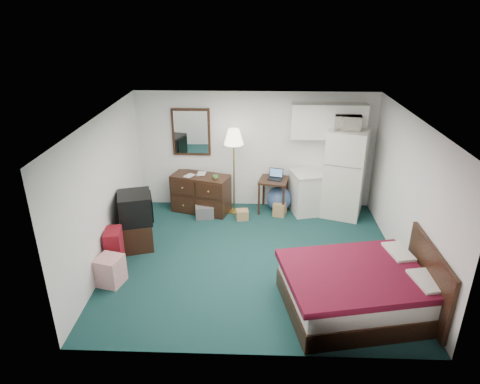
{
  "coord_description": "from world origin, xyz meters",
  "views": [
    {
      "loc": [
        -0.02,
        -6.4,
        4.11
      ],
      "look_at": [
        -0.25,
        0.07,
        1.25
      ],
      "focal_mm": 32.0,
      "sensor_mm": 36.0,
      "label": 1
    }
  ],
  "objects_px": {
    "desk": "(273,195)",
    "bed": "(356,291)",
    "floor_lamp": "(234,172)",
    "tv_stand": "(138,234)",
    "dresser": "(201,193)",
    "fridge": "(345,173)",
    "kitchen_counter": "(312,193)",
    "suitcase": "(114,248)"
  },
  "relations": [
    {
      "from": "fridge",
      "to": "tv_stand",
      "type": "height_order",
      "value": "fridge"
    },
    {
      "from": "desk",
      "to": "suitcase",
      "type": "xyz_separation_m",
      "value": [
        -2.74,
        -2.22,
        -0.03
      ]
    },
    {
      "from": "desk",
      "to": "bed",
      "type": "height_order",
      "value": "desk"
    },
    {
      "from": "kitchen_counter",
      "to": "bed",
      "type": "height_order",
      "value": "kitchen_counter"
    },
    {
      "from": "dresser",
      "to": "desk",
      "type": "xyz_separation_m",
      "value": [
        1.54,
        0.05,
        -0.04
      ]
    },
    {
      "from": "bed",
      "to": "dresser",
      "type": "bearing_deg",
      "value": 118.58
    },
    {
      "from": "fridge",
      "to": "tv_stand",
      "type": "xyz_separation_m",
      "value": [
        -3.97,
        -1.51,
        -0.67
      ]
    },
    {
      "from": "desk",
      "to": "kitchen_counter",
      "type": "relative_size",
      "value": 0.83
    },
    {
      "from": "floor_lamp",
      "to": "fridge",
      "type": "height_order",
      "value": "fridge"
    },
    {
      "from": "fridge",
      "to": "bed",
      "type": "distance_m",
      "value": 3.2
    },
    {
      "from": "dresser",
      "to": "fridge",
      "type": "distance_m",
      "value": 3.03
    },
    {
      "from": "suitcase",
      "to": "tv_stand",
      "type": "bearing_deg",
      "value": 60.21
    },
    {
      "from": "dresser",
      "to": "suitcase",
      "type": "distance_m",
      "value": 2.48
    },
    {
      "from": "fridge",
      "to": "kitchen_counter",
      "type": "bearing_deg",
      "value": -167.06
    },
    {
      "from": "dresser",
      "to": "suitcase",
      "type": "height_order",
      "value": "dresser"
    },
    {
      "from": "desk",
      "to": "bed",
      "type": "relative_size",
      "value": 0.37
    },
    {
      "from": "kitchen_counter",
      "to": "fridge",
      "type": "relative_size",
      "value": 0.47
    },
    {
      "from": "desk",
      "to": "tv_stand",
      "type": "relative_size",
      "value": 1.3
    },
    {
      "from": "bed",
      "to": "suitcase",
      "type": "xyz_separation_m",
      "value": [
        -3.83,
        1.0,
        0.02
      ]
    },
    {
      "from": "dresser",
      "to": "desk",
      "type": "relative_size",
      "value": 1.64
    },
    {
      "from": "bed",
      "to": "suitcase",
      "type": "relative_size",
      "value": 2.94
    },
    {
      "from": "dresser",
      "to": "bed",
      "type": "relative_size",
      "value": 0.6
    },
    {
      "from": "kitchen_counter",
      "to": "tv_stand",
      "type": "xyz_separation_m",
      "value": [
        -3.33,
        -1.58,
        -0.18
      ]
    },
    {
      "from": "desk",
      "to": "tv_stand",
      "type": "height_order",
      "value": "desk"
    },
    {
      "from": "desk",
      "to": "dresser",
      "type": "bearing_deg",
      "value": -166.31
    },
    {
      "from": "desk",
      "to": "bed",
      "type": "distance_m",
      "value": 3.4
    },
    {
      "from": "dresser",
      "to": "kitchen_counter",
      "type": "height_order",
      "value": "kitchen_counter"
    },
    {
      "from": "floor_lamp",
      "to": "tv_stand",
      "type": "relative_size",
      "value": 3.26
    },
    {
      "from": "tv_stand",
      "to": "fridge",
      "type": "bearing_deg",
      "value": 3.37
    },
    {
      "from": "tv_stand",
      "to": "bed",
      "type": "bearing_deg",
      "value": -41.59
    },
    {
      "from": "floor_lamp",
      "to": "desk",
      "type": "height_order",
      "value": "floor_lamp"
    },
    {
      "from": "fridge",
      "to": "floor_lamp",
      "type": "bearing_deg",
      "value": -160.33
    },
    {
      "from": "fridge",
      "to": "suitcase",
      "type": "bearing_deg",
      "value": -133.68
    },
    {
      "from": "floor_lamp",
      "to": "bed",
      "type": "bearing_deg",
      "value": -58.36
    },
    {
      "from": "bed",
      "to": "tv_stand",
      "type": "xyz_separation_m",
      "value": [
        -3.61,
        1.61,
        -0.06
      ]
    },
    {
      "from": "floor_lamp",
      "to": "bed",
      "type": "distance_m",
      "value": 3.71
    },
    {
      "from": "kitchen_counter",
      "to": "floor_lamp",
      "type": "bearing_deg",
      "value": 168.99
    },
    {
      "from": "floor_lamp",
      "to": "suitcase",
      "type": "bearing_deg",
      "value": -132.14
    },
    {
      "from": "kitchen_counter",
      "to": "fridge",
      "type": "xyz_separation_m",
      "value": [
        0.64,
        -0.07,
        0.49
      ]
    },
    {
      "from": "dresser",
      "to": "suitcase",
      "type": "relative_size",
      "value": 1.76
    },
    {
      "from": "fridge",
      "to": "desk",
      "type": "bearing_deg",
      "value": -164.22
    },
    {
      "from": "dresser",
      "to": "floor_lamp",
      "type": "height_order",
      "value": "floor_lamp"
    }
  ]
}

